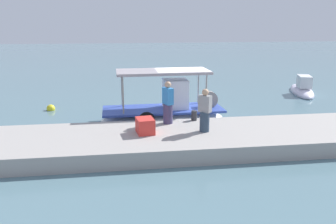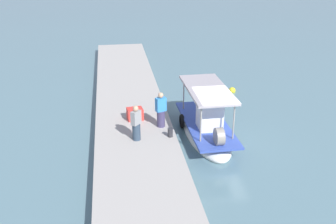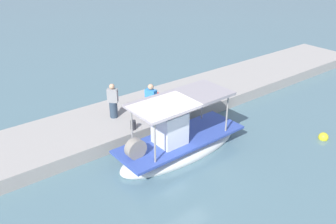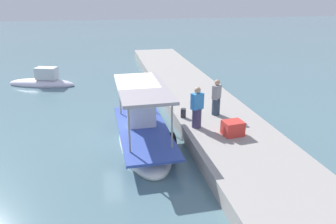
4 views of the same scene
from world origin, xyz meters
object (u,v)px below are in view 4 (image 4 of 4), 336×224
Objects in this scene: main_fishing_boat at (143,133)px; fisherman_by_crate at (216,99)px; moored_boat_near at (43,82)px; fisherman_near_bollard at (197,109)px; mooring_bollard at (183,113)px; cargo_crate at (233,128)px.

main_fishing_boat is 3.77m from fisherman_by_crate.
main_fishing_boat is 1.27× the size of moored_boat_near.
fisherman_near_bollard reaches higher than fisherman_by_crate.
fisherman_near_bollard reaches higher than mooring_bollard.
fisherman_near_bollard is 2.25× the size of cargo_crate.
fisherman_by_crate is at bearing -73.33° from main_fishing_boat.
fisherman_near_bollard is at bearing -166.80° from mooring_bollard.
fisherman_near_bollard reaches higher than cargo_crate.
main_fishing_boat reaches higher than mooring_bollard.
mooring_bollard is at bearing 92.34° from fisherman_by_crate.
fisherman_near_bollard is 12.82m from moored_boat_near.
cargo_crate is (-1.03, -1.18, -0.51)m from fisherman_near_bollard.
main_fishing_boat is 14.25× the size of mooring_bollard.
moored_boat_near reaches higher than cargo_crate.
fisherman_by_crate is at bearing -87.66° from mooring_bollard.
cargo_crate is 14.32m from moored_boat_near.
moored_boat_near is at bearing 38.45° from cargo_crate.
fisherman_by_crate is 2.14× the size of cargo_crate.
mooring_bollard is 0.54× the size of cargo_crate.
mooring_bollard is (-0.06, 1.56, -0.54)m from fisherman_by_crate.
fisherman_by_crate is at bearing -134.82° from moored_boat_near.
moored_boat_near is (8.94, 9.00, -1.13)m from fisherman_by_crate.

